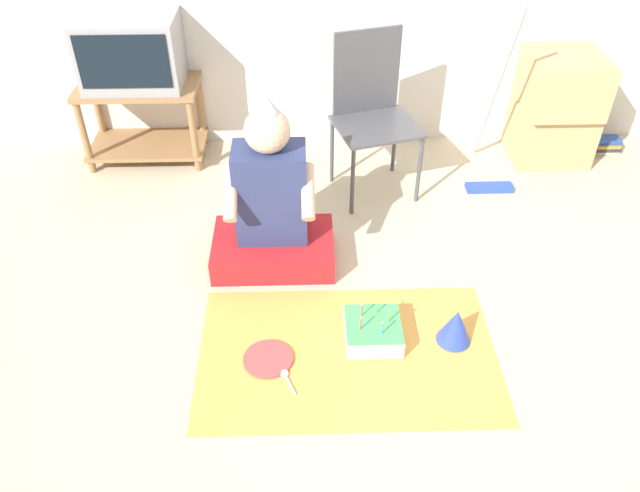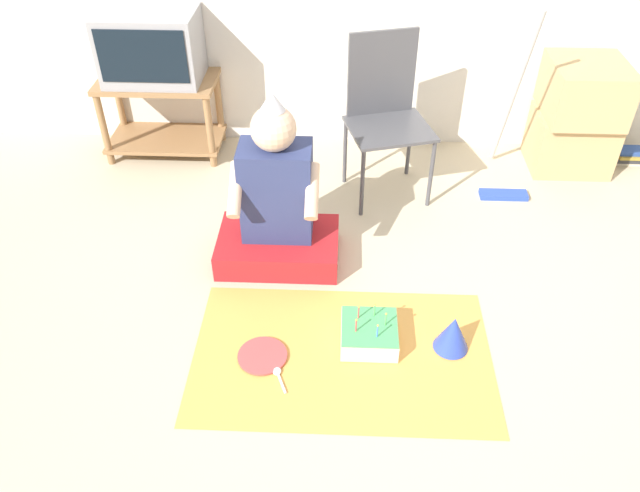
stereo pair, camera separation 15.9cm
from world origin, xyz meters
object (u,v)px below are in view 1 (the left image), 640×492
folding_chair (372,105)px  paper_plate (268,359)px  book_pile (604,145)px  cardboard_box_stack (556,107)px  person_seated (272,209)px  dust_mop (493,134)px  party_hat_blue (456,326)px  tv (131,52)px  birthday_cake (373,331)px

folding_chair → paper_plate: (-0.56, -1.41, -0.51)m
book_pile → cardboard_box_stack: bearing=-171.4°
cardboard_box_stack → person_seated: (-1.74, -0.98, -0.04)m
cardboard_box_stack → dust_mop: dust_mop is taller
person_seated → party_hat_blue: person_seated is taller
folding_chair → dust_mop: bearing=1.2°
tv → person_seated: 1.40m
cardboard_box_stack → birthday_cake: cardboard_box_stack is taller
person_seated → paper_plate: 0.77m
person_seated → paper_plate: person_seated is taller
birthday_cake → dust_mop: bearing=57.9°
folding_chair → dust_mop: 0.76m
cardboard_box_stack → tv: bearing=178.5°
person_seated → birthday_cake: person_seated is taller
tv → paper_plate: size_ratio=2.61×
tv → person_seated: (0.83, -1.05, -0.40)m
tv → folding_chair: 1.44m
paper_plate → birthday_cake: bearing=13.3°
dust_mop → person_seated: (-1.28, -0.71, -0.01)m
birthday_cake → paper_plate: size_ratio=1.15×
folding_chair → book_pile: folding_chair is taller
folding_chair → person_seated: folding_chair is taller
cardboard_box_stack → person_seated: 2.00m
cardboard_box_stack → party_hat_blue: cardboard_box_stack is taller
folding_chair → dust_mop: (0.73, 0.02, -0.21)m
party_hat_blue → cardboard_box_stack: bearing=60.2°
cardboard_box_stack → party_hat_blue: 1.86m
cardboard_box_stack → birthday_cake: (-1.28, -1.58, -0.30)m
party_hat_blue → paper_plate: party_hat_blue is taller
book_pile → person_seated: size_ratio=0.22×
tv → party_hat_blue: tv is taller
tv → cardboard_box_stack: (2.57, -0.07, -0.36)m
person_seated → cardboard_box_stack: bearing=29.3°
tv → dust_mop: bearing=-9.0°
tv → paper_plate: tv is taller
book_pile → person_seated: (-2.15, -1.04, 0.27)m
book_pile → paper_plate: book_pile is taller
folding_chair → book_pile: 1.71m
person_seated → dust_mop: bearing=28.9°
birthday_cake → paper_plate: birthday_cake is taller
tv → dust_mop: (2.12, -0.34, -0.39)m
cardboard_box_stack → paper_plate: cardboard_box_stack is taller
cardboard_box_stack → paper_plate: bearing=-136.0°
dust_mop → paper_plate: dust_mop is taller
party_hat_blue → dust_mop: bearing=71.0°
cardboard_box_stack → dust_mop: 0.53m
folding_chair → book_pile: (1.60, 0.34, -0.48)m
person_seated → birthday_cake: (0.46, -0.60, -0.25)m
birthday_cake → tv: bearing=128.2°
folding_chair → cardboard_box_stack: size_ratio=1.36×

